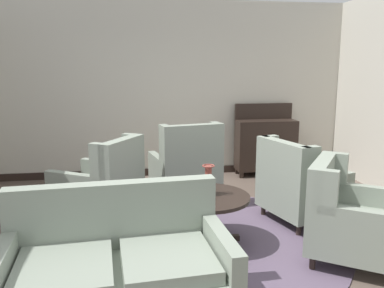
# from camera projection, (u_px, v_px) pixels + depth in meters

# --- Properties ---
(ground) EXTENTS (8.39, 8.39, 0.00)m
(ground) POSITION_uv_depth(u_px,v_px,m) (202.00, 252.00, 3.97)
(ground) COLOR brown
(wall_back) EXTENTS (6.14, 0.08, 2.90)m
(wall_back) POSITION_uv_depth(u_px,v_px,m) (171.00, 90.00, 6.60)
(wall_back) COLOR beige
(wall_back) RESTS_ON ground
(baseboard_back) EXTENTS (5.98, 0.03, 0.12)m
(baseboard_back) POSITION_uv_depth(u_px,v_px,m) (173.00, 171.00, 6.81)
(baseboard_back) COLOR black
(baseboard_back) RESTS_ON ground
(area_rug) EXTENTS (3.18, 3.18, 0.01)m
(area_rug) POSITION_uv_depth(u_px,v_px,m) (197.00, 239.00, 4.26)
(area_rug) COLOR #5B4C60
(area_rug) RESTS_ON ground
(coffee_table) EXTENTS (0.90, 0.90, 0.53)m
(coffee_table) POSITION_uv_depth(u_px,v_px,m) (206.00, 204.00, 4.08)
(coffee_table) COLOR black
(coffee_table) RESTS_ON ground
(porcelain_vase) EXTENTS (0.16, 0.16, 0.31)m
(porcelain_vase) POSITION_uv_depth(u_px,v_px,m) (208.00, 182.00, 4.08)
(porcelain_vase) COLOR brown
(porcelain_vase) RESTS_ON coffee_table
(settee) EXTENTS (1.69, 1.02, 0.95)m
(settee) POSITION_uv_depth(u_px,v_px,m) (117.00, 268.00, 2.87)
(settee) COLOR gray
(settee) RESTS_ON ground
(armchair_far_left) EXTENTS (1.23, 1.22, 0.96)m
(armchair_far_left) POSITION_uv_depth(u_px,v_px,m) (353.00, 220.00, 3.73)
(armchair_far_left) COLOR gray
(armchair_far_left) RESTS_ON ground
(armchair_beside_settee) EXTENTS (0.96, 1.00, 1.12)m
(armchair_beside_settee) POSITION_uv_depth(u_px,v_px,m) (187.00, 170.00, 5.32)
(armchair_beside_settee) COLOR gray
(armchair_beside_settee) RESTS_ON ground
(armchair_near_window) EXTENTS (1.16, 1.11, 1.03)m
(armchair_near_window) POSITION_uv_depth(u_px,v_px,m) (103.00, 186.00, 4.71)
(armchair_near_window) COLOR gray
(armchair_near_window) RESTS_ON ground
(armchair_foreground_right) EXTENTS (0.98, 1.01, 1.01)m
(armchair_foreground_right) POSITION_uv_depth(u_px,v_px,m) (297.00, 187.00, 4.67)
(armchair_foreground_right) COLOR gray
(armchair_foreground_right) RESTS_ON ground
(side_table) EXTENTS (0.54, 0.54, 0.72)m
(side_table) POSITION_uv_depth(u_px,v_px,m) (320.00, 182.00, 4.85)
(side_table) COLOR black
(side_table) RESTS_ON ground
(sideboard) EXTENTS (1.01, 0.37, 1.22)m
(sideboard) POSITION_uv_depth(u_px,v_px,m) (266.00, 144.00, 6.72)
(sideboard) COLOR black
(sideboard) RESTS_ON ground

